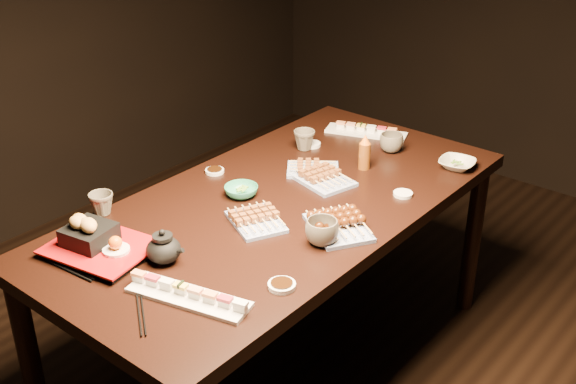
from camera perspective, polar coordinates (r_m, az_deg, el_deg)
The scene contains 22 objects.
dining_table at distance 2.79m, azimuth -0.66°, elevation -7.59°, with size 0.90×1.80×0.75m, color black.
sushi_platter_near at distance 2.10m, azimuth -7.89°, elevation -7.87°, with size 0.37×0.10×0.05m, color white, non-canonical shape.
sushi_platter_far at distance 3.18m, azimuth 6.20°, elevation 4.95°, with size 0.35×0.10×0.04m, color white, non-canonical shape.
yakitori_plate_center at distance 2.73m, azimuth 2.79°, elevation 1.37°, with size 0.22×0.16×0.06m, color #828EB6, non-canonical shape.
yakitori_plate_right at distance 2.45m, azimuth -2.55°, elevation -1.97°, with size 0.21×0.15×0.05m, color #828EB6, non-canonical shape.
yakitori_plate_left at distance 2.81m, azimuth 1.98°, elevation 2.11°, with size 0.20×0.14×0.05m, color #828EB6, non-canonical shape.
tsukune_plate at distance 2.41m, azimuth 4.01°, elevation -2.39°, with size 0.24×0.17×0.06m, color #828EB6, non-canonical shape.
edamame_bowl_green at distance 2.63m, azimuth -3.72°, elevation 0.07°, with size 0.12×0.12×0.04m, color #2D8B64.
edamame_bowl_cream at distance 2.92m, azimuth 13.21°, elevation 2.18°, with size 0.14×0.14×0.03m, color beige.
tempura_tray at distance 2.34m, azimuth -14.67°, elevation -3.45°, with size 0.32×0.26×0.12m, color black, non-canonical shape.
teacup_near_left at distance 2.58m, azimuth -14.52°, elevation -0.91°, with size 0.09×0.09×0.08m, color #534C3F.
teacup_mid_right at distance 2.33m, azimuth 2.69°, elevation -3.19°, with size 0.11×0.11×0.09m, color #534C3F.
teacup_far_left at distance 3.00m, azimuth 1.30°, elevation 4.13°, with size 0.09×0.09×0.08m, color #534C3F.
teacup_far_right at distance 3.01m, azimuth 8.17°, elevation 3.87°, with size 0.10×0.10×0.08m, color #534C3F.
teapot at distance 2.26m, azimuth -9.83°, elevation -4.24°, with size 0.13×0.13×0.11m, color black, non-canonical shape.
condiment_bottle at distance 2.83m, azimuth 6.07°, elevation 3.19°, with size 0.05×0.05×0.14m, color #64320D.
sauce_dish_west at distance 2.82m, azimuth -5.82°, elevation 1.66°, with size 0.07×0.07×0.01m, color white.
sauce_dish_east at distance 2.67m, azimuth 9.07°, elevation -0.15°, with size 0.07×0.07×0.01m, color white.
sauce_dish_se at distance 2.13m, azimuth -0.50°, elevation -7.39°, with size 0.08×0.08×0.01m, color white.
sauce_dish_nw at distance 3.05m, azimuth 1.86°, elevation 3.78°, with size 0.08×0.08×0.01m, color white.
chopsticks_near at distance 2.31m, azimuth -17.07°, elevation -5.79°, with size 0.23×0.02×0.01m, color black, non-canonical shape.
chopsticks_se at distance 2.07m, azimuth -11.54°, elevation -9.36°, with size 0.21×0.02×0.01m, color black, non-canonical shape.
Camera 1 is at (1.22, -1.47, 1.97)m, focal length 45.00 mm.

